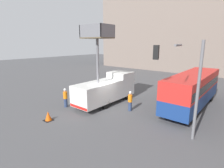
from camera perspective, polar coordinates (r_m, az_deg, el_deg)
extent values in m
plane|color=#4C4C4F|center=(16.27, -1.20, -8.05)|extent=(120.00, 120.00, 0.00)
cube|color=gray|center=(41.65, 26.95, 18.67)|extent=(44.00, 10.00, 21.70)
cube|color=silver|center=(19.06, 2.78, 0.34)|extent=(2.25, 2.10, 2.44)
cube|color=silver|center=(16.54, -4.52, -2.74)|extent=(2.25, 4.90, 1.85)
cube|color=red|center=(15.24, -10.79, -7.43)|extent=(2.21, 0.10, 0.24)
cylinder|color=black|center=(19.93, 0.49, -2.55)|extent=(0.30, 0.97, 0.97)
cylinder|color=black|center=(18.81, 5.12, -3.57)|extent=(0.30, 0.97, 0.97)
cylinder|color=black|center=(17.46, -6.79, -4.94)|extent=(0.30, 0.97, 0.97)
cylinder|color=black|center=(16.18, -1.96, -6.34)|extent=(0.30, 0.97, 0.97)
cylinder|color=slate|center=(15.99, -4.71, 7.39)|extent=(0.24, 0.24, 4.00)
cube|color=brown|center=(15.92, -4.86, 14.74)|extent=(2.59, 1.81, 0.10)
cube|color=slate|center=(16.84, -8.09, 16.53)|extent=(0.08, 1.81, 1.05)
cube|color=slate|center=(15.10, -1.33, 17.06)|extent=(0.08, 1.81, 1.05)
cube|color=slate|center=(16.57, -2.72, 16.70)|extent=(2.59, 0.08, 1.05)
cube|color=slate|center=(15.34, -7.25, 16.90)|extent=(2.59, 0.08, 1.05)
cube|color=navy|center=(17.93, 24.68, -3.59)|extent=(2.40, 10.05, 1.22)
cube|color=red|center=(17.62, 25.11, 0.65)|extent=(2.40, 10.05, 1.49)
cube|color=black|center=(17.66, 25.03, -0.06)|extent=(2.42, 9.65, 0.66)
cylinder|color=black|center=(21.24, 24.04, -2.52)|extent=(0.30, 1.12, 1.12)
cylinder|color=black|center=(20.82, 29.60, -3.41)|extent=(0.30, 1.12, 1.12)
cylinder|color=black|center=(15.55, 17.68, -7.51)|extent=(0.30, 1.12, 1.12)
cylinder|color=black|center=(14.98, 25.22, -8.97)|extent=(0.30, 1.12, 1.12)
cylinder|color=slate|center=(11.53, 26.19, -2.53)|extent=(0.18, 0.18, 6.08)
cylinder|color=slate|center=(11.26, 20.90, 11.77)|extent=(0.65, 2.57, 0.13)
cube|color=black|center=(11.51, 14.21, 9.99)|extent=(0.38, 0.38, 0.90)
sphere|color=red|center=(11.50, 14.28, 11.23)|extent=(0.20, 0.20, 0.20)
cylinder|color=navy|center=(17.14, -14.87, -5.92)|extent=(0.32, 0.32, 0.83)
cylinder|color=orange|center=(16.91, -15.02, -3.54)|extent=(0.38, 0.38, 0.66)
sphere|color=tan|center=(16.80, -15.10, -2.10)|extent=(0.22, 0.22, 0.22)
sphere|color=white|center=(16.77, -15.13, -1.77)|extent=(0.24, 0.24, 0.24)
cylinder|color=navy|center=(15.77, 5.89, -7.22)|extent=(0.32, 0.32, 0.82)
cylinder|color=orange|center=(15.53, 5.96, -4.67)|extent=(0.38, 0.38, 0.65)
sphere|color=tan|center=(15.41, 6.00, -3.12)|extent=(0.22, 0.22, 0.22)
sphere|color=white|center=(15.38, 6.00, -2.76)|extent=(0.23, 0.23, 0.23)
cube|color=black|center=(14.80, -20.00, -11.06)|extent=(0.65, 0.65, 0.03)
cone|color=#F25B0F|center=(14.66, -20.11, -9.78)|extent=(0.52, 0.52, 0.74)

